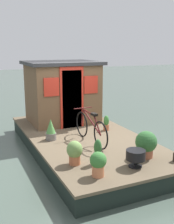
{
  "coord_description": "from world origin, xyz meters",
  "views": [
    {
      "loc": [
        -6.54,
        2.89,
        2.78
      ],
      "look_at": [
        -0.2,
        0.0,
        1.14
      ],
      "focal_mm": 44.32,
      "sensor_mm": 36.0,
      "label": 1
    }
  ],
  "objects_px": {
    "charcoal_grill": "(136,155)",
    "potted_plant_mint": "(98,163)",
    "houseboat_cabin": "(62,91)",
    "potted_plant_lavender": "(75,152)",
    "potted_plant_sage": "(146,144)",
    "potted_plant_basil": "(98,152)",
    "potted_plant_ivy": "(106,123)",
    "bicycle": "(91,128)",
    "potted_plant_thyme": "(51,130)"
  },
  "relations": [
    {
      "from": "potted_plant_mint",
      "to": "charcoal_grill",
      "type": "bearing_deg",
      "value": -85.61
    },
    {
      "from": "potted_plant_ivy",
      "to": "potted_plant_thyme",
      "type": "distance_m",
      "value": 1.7
    },
    {
      "from": "potted_plant_thyme",
      "to": "charcoal_grill",
      "type": "bearing_deg",
      "value": -155.62
    },
    {
      "from": "potted_plant_lavender",
      "to": "potted_plant_sage",
      "type": "relative_size",
      "value": 0.85
    },
    {
      "from": "houseboat_cabin",
      "to": "potted_plant_thyme",
      "type": "xyz_separation_m",
      "value": [
        -1.67,
        0.91,
        -0.71
      ]
    },
    {
      "from": "houseboat_cabin",
      "to": "potted_plant_mint",
      "type": "relative_size",
      "value": 4.71
    },
    {
      "from": "potted_plant_ivy",
      "to": "charcoal_grill",
      "type": "bearing_deg",
      "value": 165.01
    },
    {
      "from": "potted_plant_thyme",
      "to": "charcoal_grill",
      "type": "distance_m",
      "value": 2.52
    },
    {
      "from": "potted_plant_basil",
      "to": "potted_plant_sage",
      "type": "bearing_deg",
      "value": -95.95
    },
    {
      "from": "potted_plant_basil",
      "to": "potted_plant_ivy",
      "type": "height_order",
      "value": "potted_plant_basil"
    },
    {
      "from": "charcoal_grill",
      "to": "potted_plant_mint",
      "type": "bearing_deg",
      "value": 94.39
    },
    {
      "from": "potted_plant_sage",
      "to": "charcoal_grill",
      "type": "bearing_deg",
      "value": 123.79
    },
    {
      "from": "potted_plant_lavender",
      "to": "potted_plant_thyme",
      "type": "height_order",
      "value": "potted_plant_thyme"
    },
    {
      "from": "potted_plant_sage",
      "to": "charcoal_grill",
      "type": "distance_m",
      "value": 0.59
    },
    {
      "from": "bicycle",
      "to": "potted_plant_basil",
      "type": "bearing_deg",
      "value": 161.13
    },
    {
      "from": "potted_plant_lavender",
      "to": "potted_plant_mint",
      "type": "bearing_deg",
      "value": -164.33
    },
    {
      "from": "bicycle",
      "to": "potted_plant_thyme",
      "type": "relative_size",
      "value": 3.19
    },
    {
      "from": "potted_plant_sage",
      "to": "charcoal_grill",
      "type": "xyz_separation_m",
      "value": [
        -0.32,
        0.48,
        -0.07
      ]
    },
    {
      "from": "houseboat_cabin",
      "to": "potted_plant_basil",
      "type": "height_order",
      "value": "houseboat_cabin"
    },
    {
      "from": "bicycle",
      "to": "potted_plant_lavender",
      "type": "relative_size",
      "value": 3.48
    },
    {
      "from": "houseboat_cabin",
      "to": "charcoal_grill",
      "type": "height_order",
      "value": "houseboat_cabin"
    },
    {
      "from": "bicycle",
      "to": "potted_plant_sage",
      "type": "distance_m",
      "value": 1.53
    },
    {
      "from": "houseboat_cabin",
      "to": "potted_plant_mint",
      "type": "height_order",
      "value": "houseboat_cabin"
    },
    {
      "from": "houseboat_cabin",
      "to": "potted_plant_thyme",
      "type": "relative_size",
      "value": 4.11
    },
    {
      "from": "potted_plant_mint",
      "to": "potted_plant_ivy",
      "type": "height_order",
      "value": "potted_plant_mint"
    },
    {
      "from": "bicycle",
      "to": "potted_plant_ivy",
      "type": "height_order",
      "value": "bicycle"
    },
    {
      "from": "potted_plant_lavender",
      "to": "charcoal_grill",
      "type": "xyz_separation_m",
      "value": [
        -0.62,
        -1.06,
        -0.03
      ]
    },
    {
      "from": "potted_plant_basil",
      "to": "charcoal_grill",
      "type": "distance_m",
      "value": 0.76
    },
    {
      "from": "potted_plant_sage",
      "to": "potted_plant_basil",
      "type": "bearing_deg",
      "value": 84.05
    },
    {
      "from": "potted_plant_lavender",
      "to": "potted_plant_sage",
      "type": "bearing_deg",
      "value": -100.78
    },
    {
      "from": "potted_plant_sage",
      "to": "potted_plant_mint",
      "type": "bearing_deg",
      "value": 106.07
    },
    {
      "from": "potted_plant_ivy",
      "to": "potted_plant_thyme",
      "type": "xyz_separation_m",
      "value": [
        -0.14,
        1.7,
        0.05
      ]
    },
    {
      "from": "potted_plant_thyme",
      "to": "houseboat_cabin",
      "type": "bearing_deg",
      "value": -28.69
    },
    {
      "from": "potted_plant_mint",
      "to": "potted_plant_lavender",
      "type": "distance_m",
      "value": 0.71
    },
    {
      "from": "potted_plant_mint",
      "to": "potted_plant_lavender",
      "type": "bearing_deg",
      "value": 15.67
    },
    {
      "from": "bicycle",
      "to": "potted_plant_ivy",
      "type": "bearing_deg",
      "value": -48.53
    },
    {
      "from": "bicycle",
      "to": "potted_plant_thyme",
      "type": "bearing_deg",
      "value": 54.14
    },
    {
      "from": "potted_plant_thyme",
      "to": "potted_plant_sage",
      "type": "bearing_deg",
      "value": -142.35
    },
    {
      "from": "potted_plant_basil",
      "to": "potted_plant_mint",
      "type": "xyz_separation_m",
      "value": [
        -0.51,
        0.25,
        0.01
      ]
    },
    {
      "from": "potted_plant_thyme",
      "to": "charcoal_grill",
      "type": "xyz_separation_m",
      "value": [
        -2.3,
        -1.04,
        -0.02
      ]
    },
    {
      "from": "bicycle",
      "to": "charcoal_grill",
      "type": "relative_size",
      "value": 4.42
    },
    {
      "from": "potted_plant_lavender",
      "to": "charcoal_grill",
      "type": "relative_size",
      "value": 1.27
    },
    {
      "from": "potted_plant_basil",
      "to": "potted_plant_lavender",
      "type": "height_order",
      "value": "potted_plant_basil"
    },
    {
      "from": "potted_plant_mint",
      "to": "potted_plant_ivy",
      "type": "distance_m",
      "value": 2.93
    },
    {
      "from": "potted_plant_basil",
      "to": "houseboat_cabin",
      "type": "bearing_deg",
      "value": -8.0
    },
    {
      "from": "potted_plant_mint",
      "to": "potted_plant_sage",
      "type": "xyz_separation_m",
      "value": [
        0.39,
        -1.35,
        0.05
      ]
    },
    {
      "from": "bicycle",
      "to": "charcoal_grill",
      "type": "bearing_deg",
      "value": -173.33
    },
    {
      "from": "potted_plant_ivy",
      "to": "bicycle",
      "type": "bearing_deg",
      "value": 131.47
    },
    {
      "from": "potted_plant_mint",
      "to": "charcoal_grill",
      "type": "relative_size",
      "value": 1.21
    },
    {
      "from": "potted_plant_basil",
      "to": "potted_plant_ivy",
      "type": "relative_size",
      "value": 1.2
    }
  ]
}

